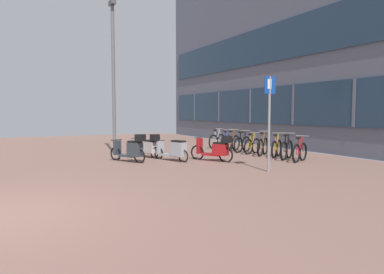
{
  "coord_description": "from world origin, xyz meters",
  "views": [
    {
      "loc": [
        0.37,
        -6.53,
        1.76
      ],
      "look_at": [
        3.83,
        -0.15,
        1.22
      ],
      "focal_mm": 31.56,
      "sensor_mm": 36.0,
      "label": 1
    }
  ],
  "objects_px": {
    "bicycle_rack_07": "(227,142)",
    "bicycle_rack_03": "(263,147)",
    "scooter_mid": "(148,147)",
    "bicycle_rack_00": "(300,152)",
    "bicycle_rack_01": "(287,150)",
    "lamp_post": "(113,70)",
    "bicycle_rack_04": "(252,146)",
    "bicycle_rack_08": "(217,141)",
    "bicycle_rack_02": "(277,148)",
    "bicycle_rack_06": "(232,143)",
    "parking_sign": "(269,114)",
    "scooter_near": "(175,150)",
    "bicycle_rack_05": "(242,144)",
    "scooter_extra": "(132,149)",
    "scooter_far": "(216,149)"
  },
  "relations": [
    {
      "from": "bicycle_rack_07",
      "to": "bicycle_rack_03",
      "type": "bearing_deg",
      "value": -90.41
    },
    {
      "from": "bicycle_rack_07",
      "to": "scooter_mid",
      "type": "bearing_deg",
      "value": -166.9
    },
    {
      "from": "bicycle_rack_00",
      "to": "bicycle_rack_01",
      "type": "bearing_deg",
      "value": 88.91
    },
    {
      "from": "bicycle_rack_07",
      "to": "lamp_post",
      "type": "distance_m",
      "value": 6.14
    },
    {
      "from": "bicycle_rack_04",
      "to": "bicycle_rack_08",
      "type": "relative_size",
      "value": 0.96
    },
    {
      "from": "bicycle_rack_01",
      "to": "bicycle_rack_02",
      "type": "height_order",
      "value": "bicycle_rack_01"
    },
    {
      "from": "bicycle_rack_01",
      "to": "bicycle_rack_06",
      "type": "xyz_separation_m",
      "value": [
        -0.14,
        3.31,
        -0.0
      ]
    },
    {
      "from": "bicycle_rack_07",
      "to": "bicycle_rack_08",
      "type": "distance_m",
      "value": 0.67
    },
    {
      "from": "bicycle_rack_03",
      "to": "bicycle_rack_06",
      "type": "height_order",
      "value": "bicycle_rack_03"
    },
    {
      "from": "lamp_post",
      "to": "bicycle_rack_01",
      "type": "bearing_deg",
      "value": -42.36
    },
    {
      "from": "bicycle_rack_01",
      "to": "parking_sign",
      "type": "height_order",
      "value": "parking_sign"
    },
    {
      "from": "scooter_near",
      "to": "bicycle_rack_02",
      "type": "bearing_deg",
      "value": -13.13
    },
    {
      "from": "bicycle_rack_01",
      "to": "bicycle_rack_06",
      "type": "height_order",
      "value": "bicycle_rack_01"
    },
    {
      "from": "scooter_mid",
      "to": "lamp_post",
      "type": "relative_size",
      "value": 0.27
    },
    {
      "from": "bicycle_rack_05",
      "to": "bicycle_rack_04",
      "type": "bearing_deg",
      "value": -88.31
    },
    {
      "from": "bicycle_rack_05",
      "to": "bicycle_rack_07",
      "type": "height_order",
      "value": "bicycle_rack_05"
    },
    {
      "from": "bicycle_rack_01",
      "to": "bicycle_rack_04",
      "type": "xyz_separation_m",
      "value": [
        -0.04,
        1.99,
        -0.03
      ]
    },
    {
      "from": "lamp_post",
      "to": "parking_sign",
      "type": "bearing_deg",
      "value": -66.65
    },
    {
      "from": "bicycle_rack_04",
      "to": "bicycle_rack_07",
      "type": "distance_m",
      "value": 1.99
    },
    {
      "from": "bicycle_rack_03",
      "to": "scooter_mid",
      "type": "height_order",
      "value": "bicycle_rack_03"
    },
    {
      "from": "scooter_extra",
      "to": "lamp_post",
      "type": "xyz_separation_m",
      "value": [
        0.13,
        2.67,
        3.04
      ]
    },
    {
      "from": "bicycle_rack_00",
      "to": "bicycle_rack_08",
      "type": "height_order",
      "value": "bicycle_rack_08"
    },
    {
      "from": "bicycle_rack_03",
      "to": "bicycle_rack_08",
      "type": "xyz_separation_m",
      "value": [
        -0.09,
        3.31,
        -0.01
      ]
    },
    {
      "from": "scooter_near",
      "to": "parking_sign",
      "type": "relative_size",
      "value": 0.61
    },
    {
      "from": "bicycle_rack_03",
      "to": "bicycle_rack_06",
      "type": "bearing_deg",
      "value": 93.21
    },
    {
      "from": "bicycle_rack_03",
      "to": "scooter_far",
      "type": "bearing_deg",
      "value": -169.12
    },
    {
      "from": "scooter_far",
      "to": "bicycle_rack_06",
      "type": "bearing_deg",
      "value": 45.03
    },
    {
      "from": "bicycle_rack_05",
      "to": "bicycle_rack_08",
      "type": "height_order",
      "value": "bicycle_rack_05"
    },
    {
      "from": "bicycle_rack_05",
      "to": "bicycle_rack_06",
      "type": "height_order",
      "value": "bicycle_rack_06"
    },
    {
      "from": "bicycle_rack_01",
      "to": "bicycle_rack_07",
      "type": "bearing_deg",
      "value": 90.09
    },
    {
      "from": "bicycle_rack_01",
      "to": "scooter_mid",
      "type": "xyz_separation_m",
      "value": [
        -4.37,
        2.96,
        0.07
      ]
    },
    {
      "from": "bicycle_rack_05",
      "to": "bicycle_rack_07",
      "type": "distance_m",
      "value": 1.33
    },
    {
      "from": "bicycle_rack_02",
      "to": "scooter_mid",
      "type": "xyz_separation_m",
      "value": [
        -4.48,
        2.29,
        0.08
      ]
    },
    {
      "from": "scooter_near",
      "to": "lamp_post",
      "type": "relative_size",
      "value": 0.27
    },
    {
      "from": "scooter_extra",
      "to": "bicycle_rack_03",
      "type": "bearing_deg",
      "value": -8.04
    },
    {
      "from": "bicycle_rack_05",
      "to": "scooter_far",
      "type": "distance_m",
      "value": 3.14
    },
    {
      "from": "bicycle_rack_00",
      "to": "scooter_near",
      "type": "xyz_separation_m",
      "value": [
        -3.88,
        2.26,
        0.06
      ]
    },
    {
      "from": "scooter_extra",
      "to": "parking_sign",
      "type": "bearing_deg",
      "value": -52.44
    },
    {
      "from": "bicycle_rack_04",
      "to": "scooter_far",
      "type": "relative_size",
      "value": 0.77
    },
    {
      "from": "scooter_mid",
      "to": "bicycle_rack_00",
      "type": "bearing_deg",
      "value": -39.69
    },
    {
      "from": "bicycle_rack_00",
      "to": "bicycle_rack_06",
      "type": "relative_size",
      "value": 0.98
    },
    {
      "from": "bicycle_rack_04",
      "to": "lamp_post",
      "type": "relative_size",
      "value": 0.19
    },
    {
      "from": "scooter_mid",
      "to": "scooter_far",
      "type": "distance_m",
      "value": 2.76
    },
    {
      "from": "scooter_near",
      "to": "lamp_post",
      "type": "distance_m",
      "value": 4.62
    },
    {
      "from": "scooter_mid",
      "to": "bicycle_rack_04",
      "type": "bearing_deg",
      "value": -12.62
    },
    {
      "from": "bicycle_rack_00",
      "to": "bicycle_rack_05",
      "type": "height_order",
      "value": "bicycle_rack_05"
    },
    {
      "from": "bicycle_rack_07",
      "to": "parking_sign",
      "type": "xyz_separation_m",
      "value": [
        -2.4,
        -5.72,
        1.37
      ]
    },
    {
      "from": "bicycle_rack_06",
      "to": "scooter_extra",
      "type": "height_order",
      "value": "scooter_extra"
    },
    {
      "from": "bicycle_rack_07",
      "to": "bicycle_rack_04",
      "type": "bearing_deg",
      "value": -91.0
    },
    {
      "from": "lamp_post",
      "to": "bicycle_rack_02",
      "type": "bearing_deg",
      "value": -37.55
    }
  ]
}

